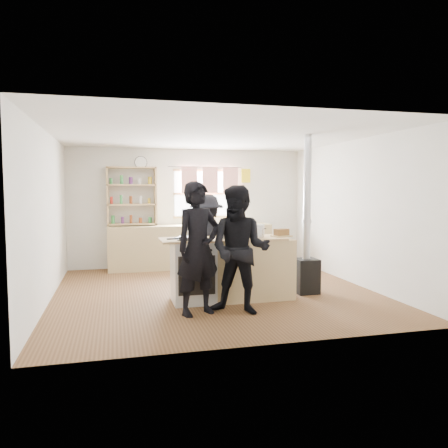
{
  "coord_description": "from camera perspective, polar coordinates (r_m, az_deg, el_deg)",
  "views": [
    {
      "loc": [
        -1.54,
        -6.77,
        1.66
      ],
      "look_at": [
        0.13,
        -0.1,
        1.1
      ],
      "focal_mm": 35.0,
      "sensor_mm": 36.0,
      "label": 1
    }
  ],
  "objects": [
    {
      "name": "ground",
      "position": [
        7.14,
        -1.23,
        -8.84
      ],
      "size": [
        5.0,
        5.0,
        0.01
      ],
      "primitive_type": "cube",
      "color": "brown",
      "rests_on": "ground"
    },
    {
      "name": "back_counter",
      "position": [
        9.2,
        -4.32,
        -2.92
      ],
      "size": [
        3.4,
        0.55,
        0.9
      ],
      "primitive_type": "cube",
      "color": "tan",
      "rests_on": "ground"
    },
    {
      "name": "shelving_unit",
      "position": [
        9.11,
        -11.96,
        3.62
      ],
      "size": [
        1.0,
        0.28,
        1.2
      ],
      "color": "tan",
      "rests_on": "back_counter"
    },
    {
      "name": "thermos",
      "position": [
        9.38,
        2.22,
        0.99
      ],
      "size": [
        0.1,
        0.1,
        0.32
      ],
      "primitive_type": "cylinder",
      "color": "silver",
      "rests_on": "back_counter"
    },
    {
      "name": "cooking_island",
      "position": [
        6.55,
        1.08,
        -5.84
      ],
      "size": [
        1.97,
        0.64,
        0.93
      ],
      "color": "silver",
      "rests_on": "ground"
    },
    {
      "name": "skillet_greens",
      "position": [
        6.23,
        -4.42,
        -1.82
      ],
      "size": [
        0.35,
        0.35,
        0.05
      ],
      "color": "black",
      "rests_on": "cooking_island"
    },
    {
      "name": "roast_tray",
      "position": [
        6.43,
        1.18,
        -1.49
      ],
      "size": [
        0.39,
        0.32,
        0.08
      ],
      "color": "silver",
      "rests_on": "cooking_island"
    },
    {
      "name": "stockpot_stove",
      "position": [
        6.57,
        -3.81,
        -0.97
      ],
      "size": [
        0.24,
        0.24,
        0.19
      ],
      "color": "silver",
      "rests_on": "cooking_island"
    },
    {
      "name": "stockpot_counter",
      "position": [
        6.55,
        4.05,
        -0.9
      ],
      "size": [
        0.29,
        0.29,
        0.22
      ],
      "color": "#BABABC",
      "rests_on": "cooking_island"
    },
    {
      "name": "bread_board",
      "position": [
        6.68,
        7.52,
        -1.22
      ],
      "size": [
        0.32,
        0.27,
        0.12
      ],
      "color": "tan",
      "rests_on": "cooking_island"
    },
    {
      "name": "flue_heater",
      "position": [
        7.05,
        10.71,
        -3.72
      ],
      "size": [
        0.35,
        0.35,
        2.5
      ],
      "color": "black",
      "rests_on": "ground"
    },
    {
      "name": "person_near_left",
      "position": [
        5.73,
        -3.39,
        -3.2
      ],
      "size": [
        0.75,
        0.62,
        1.75
      ],
      "primitive_type": "imported",
      "rotation": [
        0.0,
        0.0,
        0.37
      ],
      "color": "black",
      "rests_on": "ground"
    },
    {
      "name": "person_near_right",
      "position": [
        5.77,
        2.08,
        -3.4
      ],
      "size": [
        1.04,
        0.97,
        1.7
      ],
      "primitive_type": "imported",
      "rotation": [
        0.0,
        0.0,
        -0.52
      ],
      "color": "black",
      "rests_on": "ground"
    },
    {
      "name": "person_far",
      "position": [
        7.3,
        -2.31,
        -2.26
      ],
      "size": [
        1.13,
        0.83,
        1.56
      ],
      "primitive_type": "imported",
      "rotation": [
        0.0,
        0.0,
        3.41
      ],
      "color": "black",
      "rests_on": "ground"
    }
  ]
}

